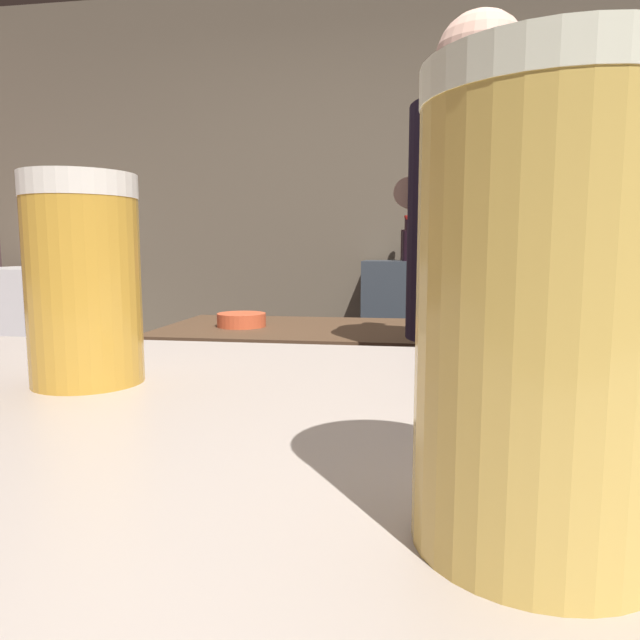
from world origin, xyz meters
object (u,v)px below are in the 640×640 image
Objects in this scene: bartender at (472,312)px; bottle_olive_oil at (485,244)px; mini_fridge at (37,357)px; knife_block at (585,298)px; pint_glass_far at (84,280)px; bottle_soy at (407,243)px; bottle_hot_sauce at (408,244)px; chefs_knife at (547,333)px; mixing_bowl at (242,320)px; pint_glass_near at (543,316)px.

bartender is 7.47× the size of bottle_olive_oil.
knife_block reaches higher than mini_fridge.
bottle_soy reaches higher than pint_glass_far.
bottle_soy is at bearing 92.31° from bottle_hot_sauce.
pint_glass_far is 0.55× the size of bottle_soy.
chefs_knife is 0.94× the size of bottle_soy.
mixing_bowl is at bearing -127.94° from bottle_olive_oil.
bottle_soy is 1.09× the size of bottle_hot_sauce.
mixing_bowl is (-0.74, 0.43, -0.09)m from bartender.
pint_glass_near reaches higher than pint_glass_far.
pint_glass_far is (-0.26, 0.18, -0.00)m from pint_glass_near.
bartender is at bearing -84.06° from bottle_hot_sauce.
mini_fridge is 4.45× the size of chefs_knife.
knife_block is (0.43, 0.54, -0.01)m from bartender.
mini_fridge is 4.19× the size of bottle_soy.
pint_glass_near is 3.03m from bottle_olive_oil.
bottle_olive_oil reaches higher than pint_glass_far.
bottle_olive_oil is (0.41, 0.05, 0.00)m from bottle_hot_sauce.
bottle_hot_sauce is at bearing 85.75° from pint_glass_far.
bartender is 6.04× the size of knife_block.
bartender reaches higher than mini_fridge.
bottle_hot_sauce is (-0.60, 1.10, 0.19)m from knife_block.
bartender is 7.48× the size of bottle_hot_sauce.
bottle_olive_oil is (-0.19, 1.15, 0.19)m from knife_block.
bottle_soy is at bearing 14.06° from bartender.
bottle_soy is at bearing 6.88° from mini_fridge.
chefs_knife is 1.32m from bottle_olive_oil.
bottle_hot_sauce is at bearing 90.97° from pint_glass_near.
mixing_bowl is 1.03m from chefs_knife.
pint_glass_near is at bearing -176.72° from bartender.
chefs_knife is at bearing -72.11° from bottle_soy.
pint_glass_far is (-0.38, -1.14, 0.14)m from bartender.
pint_glass_far reaches higher than mixing_bowl.
pint_glass_near is 1.02× the size of pint_glass_far.
bottle_soy reaches higher than bottle_hot_sauce.
pint_glass_far is 0.60× the size of bottle_olive_oil.
knife_block is 1.18m from mixing_bowl.
mixing_bowl reaches higher than chefs_knife.
knife_block is at bearing -29.78° from bartender.
mini_fridge is at bearing -173.12° from bottle_soy.
knife_block reaches higher than chefs_knife.
chefs_knife is (-0.15, -0.13, -0.10)m from knife_block.
bottle_soy reaches higher than bottle_olive_oil.
knife_block is at bearing -64.89° from bottle_soy.
chefs_knife is at bearing 66.97° from pint_glass_far.
chefs_knife is 1.70m from pint_glass_far.
bottle_soy reaches higher than knife_block.
mixing_bowl is (1.62, -1.13, 0.40)m from mini_fridge.
bottle_hot_sauce is 0.41m from bottle_olive_oil.
mixing_bowl is at bearing -174.75° from knife_block.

